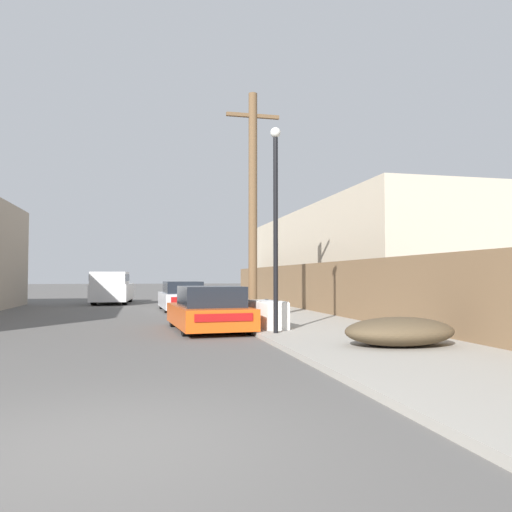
{
  "coord_description": "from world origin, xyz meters",
  "views": [
    {
      "loc": [
        0.4,
        -4.61,
        1.52
      ],
      "look_at": [
        4.15,
        12.01,
        2.24
      ],
      "focal_mm": 35.0,
      "sensor_mm": 36.0,
      "label": 1
    }
  ],
  "objects_px": {
    "parked_sports_car_red": "(209,310)",
    "utility_pole": "(253,202)",
    "brush_pile": "(400,331)",
    "street_lamp": "(276,214)",
    "discarded_fridge": "(268,314)",
    "pickup_truck": "(112,288)",
    "car_parked_mid": "(182,297)"
  },
  "relations": [
    {
      "from": "discarded_fridge",
      "to": "utility_pole",
      "type": "bearing_deg",
      "value": 77.66
    },
    {
      "from": "discarded_fridge",
      "to": "brush_pile",
      "type": "bearing_deg",
      "value": -75.42
    },
    {
      "from": "discarded_fridge",
      "to": "parked_sports_car_red",
      "type": "distance_m",
      "value": 1.7
    },
    {
      "from": "pickup_truck",
      "to": "brush_pile",
      "type": "height_order",
      "value": "pickup_truck"
    },
    {
      "from": "car_parked_mid",
      "to": "utility_pole",
      "type": "height_order",
      "value": "utility_pole"
    },
    {
      "from": "brush_pile",
      "to": "discarded_fridge",
      "type": "bearing_deg",
      "value": 113.19
    },
    {
      "from": "car_parked_mid",
      "to": "pickup_truck",
      "type": "bearing_deg",
      "value": 114.84
    },
    {
      "from": "brush_pile",
      "to": "street_lamp",
      "type": "bearing_deg",
      "value": 123.61
    },
    {
      "from": "brush_pile",
      "to": "parked_sports_car_red",
      "type": "bearing_deg",
      "value": 124.08
    },
    {
      "from": "pickup_truck",
      "to": "utility_pole",
      "type": "height_order",
      "value": "utility_pole"
    },
    {
      "from": "utility_pole",
      "to": "parked_sports_car_red",
      "type": "bearing_deg",
      "value": -131.23
    },
    {
      "from": "discarded_fridge",
      "to": "street_lamp",
      "type": "distance_m",
      "value": 2.91
    },
    {
      "from": "parked_sports_car_red",
      "to": "car_parked_mid",
      "type": "bearing_deg",
      "value": 86.99
    },
    {
      "from": "parked_sports_car_red",
      "to": "utility_pole",
      "type": "relative_size",
      "value": 0.55
    },
    {
      "from": "pickup_truck",
      "to": "utility_pole",
      "type": "distance_m",
      "value": 14.67
    },
    {
      "from": "car_parked_mid",
      "to": "utility_pole",
      "type": "relative_size",
      "value": 0.59
    },
    {
      "from": "parked_sports_car_red",
      "to": "car_parked_mid",
      "type": "relative_size",
      "value": 0.94
    },
    {
      "from": "discarded_fridge",
      "to": "street_lamp",
      "type": "bearing_deg",
      "value": -103.47
    },
    {
      "from": "parked_sports_car_red",
      "to": "utility_pole",
      "type": "xyz_separation_m",
      "value": [
        1.7,
        1.94,
        3.44
      ]
    },
    {
      "from": "discarded_fridge",
      "to": "pickup_truck",
      "type": "distance_m",
      "value": 16.82
    },
    {
      "from": "utility_pole",
      "to": "street_lamp",
      "type": "distance_m",
      "value": 4.1
    },
    {
      "from": "discarded_fridge",
      "to": "brush_pile",
      "type": "xyz_separation_m",
      "value": [
        1.75,
        -4.08,
        -0.08
      ]
    },
    {
      "from": "car_parked_mid",
      "to": "street_lamp",
      "type": "distance_m",
      "value": 11.1
    },
    {
      "from": "street_lamp",
      "to": "car_parked_mid",
      "type": "bearing_deg",
      "value": 98.11
    },
    {
      "from": "utility_pole",
      "to": "car_parked_mid",
      "type": "bearing_deg",
      "value": 105.08
    },
    {
      "from": "discarded_fridge",
      "to": "parked_sports_car_red",
      "type": "xyz_separation_m",
      "value": [
        -1.52,
        0.76,
        0.08
      ]
    },
    {
      "from": "discarded_fridge",
      "to": "utility_pole",
      "type": "xyz_separation_m",
      "value": [
        0.18,
        2.7,
        3.52
      ]
    },
    {
      "from": "utility_pole",
      "to": "street_lamp",
      "type": "height_order",
      "value": "utility_pole"
    },
    {
      "from": "parked_sports_car_red",
      "to": "brush_pile",
      "type": "xyz_separation_m",
      "value": [
        3.27,
        -4.84,
        -0.16
      ]
    },
    {
      "from": "street_lamp",
      "to": "discarded_fridge",
      "type": "bearing_deg",
      "value": 85.14
    },
    {
      "from": "discarded_fridge",
      "to": "car_parked_mid",
      "type": "xyz_separation_m",
      "value": [
        -1.64,
        9.42,
        0.12
      ]
    },
    {
      "from": "parked_sports_car_red",
      "to": "car_parked_mid",
      "type": "distance_m",
      "value": 8.66
    }
  ]
}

